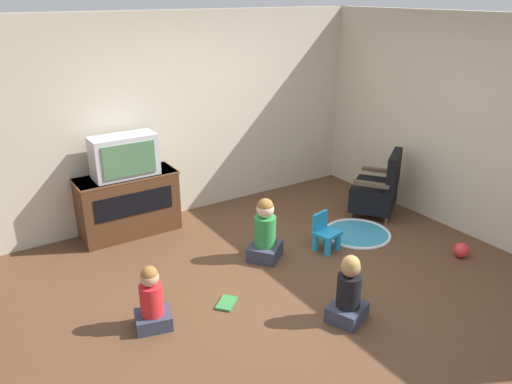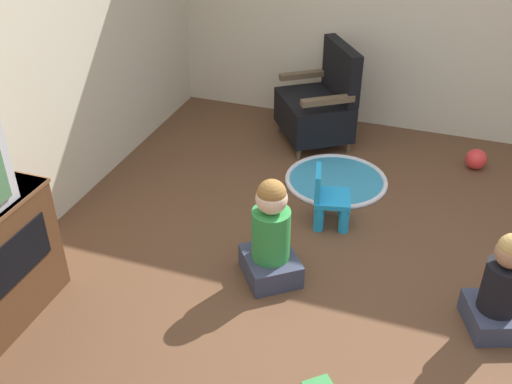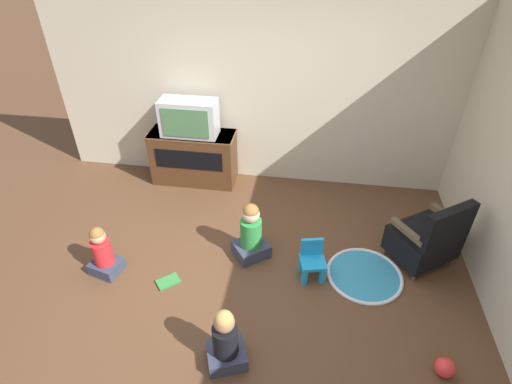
% 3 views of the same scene
% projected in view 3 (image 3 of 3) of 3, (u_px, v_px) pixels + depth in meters
% --- Properties ---
extents(ground_plane, '(30.00, 30.00, 0.00)m').
position_uv_depth(ground_plane, '(248.00, 290.00, 4.13)').
color(ground_plane, brown).
extents(wall_back, '(5.45, 0.12, 2.54)m').
position_uv_depth(wall_back, '(254.00, 91.00, 5.20)').
color(wall_back, beige).
rests_on(wall_back, ground_plane).
extents(tv_cabinet, '(1.17, 0.46, 0.75)m').
position_uv_depth(tv_cabinet, '(194.00, 157.00, 5.57)').
color(tv_cabinet, '#4C2D19').
rests_on(tv_cabinet, ground_plane).
extents(television, '(0.74, 0.35, 0.48)m').
position_uv_depth(television, '(189.00, 118.00, 5.19)').
color(television, '#B7B7BC').
rests_on(television, tv_cabinet).
extents(black_armchair, '(0.83, 0.80, 0.86)m').
position_uv_depth(black_armchair, '(427.00, 238.00, 4.27)').
color(black_armchair, brown).
rests_on(black_armchair, ground_plane).
extents(yellow_kid_chair, '(0.31, 0.30, 0.43)m').
position_uv_depth(yellow_kid_chair, '(312.00, 262.00, 4.20)').
color(yellow_kid_chair, '#1E99DB').
rests_on(yellow_kid_chair, ground_plane).
extents(play_mat, '(0.81, 0.81, 0.04)m').
position_uv_depth(play_mat, '(364.00, 275.00, 4.28)').
color(play_mat, teal).
rests_on(play_mat, ground_plane).
extents(child_watching_left, '(0.48, 0.47, 0.71)m').
position_uv_depth(child_watching_left, '(251.00, 234.00, 4.37)').
color(child_watching_left, '#33384C').
rests_on(child_watching_left, ground_plane).
extents(child_watching_center, '(0.36, 0.33, 0.60)m').
position_uv_depth(child_watching_center, '(103.00, 253.00, 4.19)').
color(child_watching_center, '#33384C').
rests_on(child_watching_center, ground_plane).
extents(child_watching_right, '(0.41, 0.39, 0.64)m').
position_uv_depth(child_watching_right, '(226.00, 341.00, 3.32)').
color(child_watching_right, '#33384C').
rests_on(child_watching_right, ground_plane).
extents(toy_ball, '(0.17, 0.17, 0.17)m').
position_uv_depth(toy_ball, '(445.00, 368.00, 3.34)').
color(toy_ball, red).
rests_on(toy_ball, ground_plane).
extents(book, '(0.27, 0.26, 0.02)m').
position_uv_depth(book, '(168.00, 281.00, 4.20)').
color(book, '#337F3D').
rests_on(book, ground_plane).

